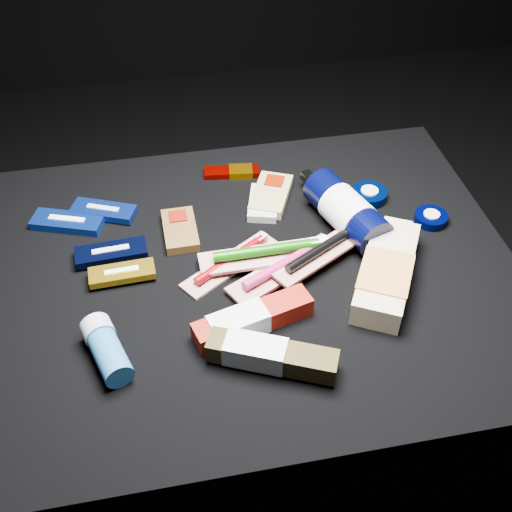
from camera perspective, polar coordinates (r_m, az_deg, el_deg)
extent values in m
plane|color=black|center=(1.47, -0.51, -12.24)|extent=(3.00, 3.00, 0.00)
cube|color=black|center=(1.31, -0.56, -7.34)|extent=(0.98, 0.78, 0.40)
cube|color=#0E319A|center=(1.30, -16.41, 2.92)|extent=(0.15, 0.09, 0.02)
cube|color=white|center=(1.30, -16.42, 2.96)|extent=(0.07, 0.04, 0.02)
cube|color=navy|center=(1.31, -13.40, 3.93)|extent=(0.13, 0.09, 0.01)
cube|color=#B8B9B5|center=(1.31, -13.41, 3.96)|extent=(0.06, 0.04, 0.02)
cube|color=black|center=(1.21, -12.75, 0.30)|extent=(0.13, 0.06, 0.02)
cube|color=silver|center=(1.21, -12.75, 0.33)|extent=(0.07, 0.02, 0.02)
cube|color=#BA8B14|center=(1.16, -11.82, -1.50)|extent=(0.12, 0.05, 0.01)
cube|color=white|center=(1.16, -11.82, -1.47)|extent=(0.06, 0.01, 0.02)
cube|color=brown|center=(1.24, -6.76, 2.30)|extent=(0.06, 0.12, 0.02)
cube|color=#670F07|center=(1.26, -6.92, 3.23)|extent=(0.03, 0.03, 0.02)
cube|color=#BABBB3|center=(1.29, 0.68, 4.73)|extent=(0.08, 0.12, 0.02)
cube|color=#811000|center=(1.31, 0.77, 5.53)|extent=(0.04, 0.04, 0.02)
cube|color=tan|center=(1.31, 1.34, 5.47)|extent=(0.11, 0.14, 0.02)
cube|color=#621402|center=(1.34, 1.64, 6.38)|extent=(0.05, 0.05, 0.02)
cube|color=#6F0300|center=(1.38, -2.19, 7.48)|extent=(0.12, 0.05, 0.01)
cube|color=#A86802|center=(1.38, -1.36, 7.54)|extent=(0.05, 0.04, 0.01)
cylinder|color=black|center=(1.24, 8.07, 3.96)|extent=(0.13, 0.21, 0.08)
cylinder|color=silver|center=(1.23, 8.15, 3.84)|extent=(0.10, 0.11, 0.08)
cylinder|color=black|center=(1.31, 5.32, 6.62)|extent=(0.03, 0.03, 0.03)
cube|color=black|center=(1.33, 4.70, 6.94)|extent=(0.03, 0.04, 0.02)
cylinder|color=black|center=(1.33, 10.02, 5.38)|extent=(0.07, 0.07, 0.02)
cylinder|color=silver|center=(1.33, 10.02, 5.43)|extent=(0.04, 0.04, 0.02)
cylinder|color=black|center=(1.30, 15.28, 3.28)|extent=(0.06, 0.06, 0.02)
cylinder|color=silver|center=(1.30, 15.29, 3.33)|extent=(0.03, 0.03, 0.02)
cube|color=beige|center=(1.15, 11.51, -1.41)|extent=(0.19, 0.25, 0.05)
cube|color=#CC813E|center=(1.13, 11.31, -2.21)|extent=(0.13, 0.14, 0.05)
cube|color=beige|center=(1.24, 12.39, 2.29)|extent=(0.06, 0.05, 0.03)
cylinder|color=#2466A4|center=(1.03, -12.83, -8.74)|extent=(0.07, 0.10, 0.05)
cylinder|color=#9AABBA|center=(1.06, -13.89, -6.45)|extent=(0.06, 0.05, 0.05)
cube|color=beige|center=(1.17, -2.28, -0.73)|extent=(0.20, 0.15, 0.01)
cylinder|color=#740006|center=(1.16, -2.30, -0.31)|extent=(0.14, 0.10, 0.02)
cube|color=#BBBBB6|center=(1.20, 0.48, 1.57)|extent=(0.03, 0.02, 0.01)
cube|color=silver|center=(1.15, 2.55, -1.15)|extent=(0.23, 0.15, 0.01)
cylinder|color=#A51A53|center=(1.14, 2.57, -0.67)|extent=(0.17, 0.10, 0.02)
cube|color=silver|center=(1.19, 5.86, 1.25)|extent=(0.03, 0.03, 0.01)
cube|color=silver|center=(1.16, 0.95, 0.01)|extent=(0.25, 0.06, 0.01)
cylinder|color=#0B4C03|center=(1.15, 0.96, 0.52)|extent=(0.19, 0.02, 0.02)
cube|color=white|center=(1.17, 5.49, 1.20)|extent=(0.03, 0.02, 0.01)
cube|color=silver|center=(1.17, 5.90, 0.30)|extent=(0.21, 0.15, 0.01)
cylinder|color=black|center=(1.16, 5.94, 0.76)|extent=(0.16, 0.10, 0.02)
cube|color=white|center=(1.21, 8.76, 2.55)|extent=(0.03, 0.02, 0.01)
cube|color=maroon|center=(1.06, -0.26, -5.63)|extent=(0.21, 0.10, 0.04)
cube|color=silver|center=(1.05, -1.58, -6.06)|extent=(0.11, 0.07, 0.04)
cube|color=#33280C|center=(1.00, 1.44, -8.85)|extent=(0.20, 0.13, 0.04)
cube|color=silver|center=(1.01, -0.07, -8.51)|extent=(0.11, 0.08, 0.04)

